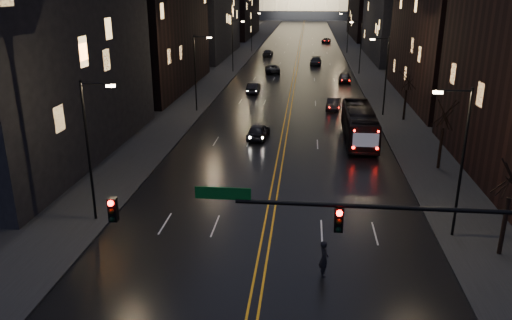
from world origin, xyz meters
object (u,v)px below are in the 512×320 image
(traffic_signal, at_px, (401,234))
(oncoming_car_a, at_px, (258,131))
(pedestrian_a, at_px, (324,259))
(receding_car_a, at_px, (333,104))
(bus, at_px, (359,124))
(oncoming_car_b, at_px, (253,88))

(traffic_signal, xyz_separation_m, oncoming_car_a, (-8.41, 29.45, -4.34))
(oncoming_car_a, height_order, pedestrian_a, pedestrian_a)
(receding_car_a, bearing_deg, pedestrian_a, -86.45)
(traffic_signal, relative_size, receding_car_a, 4.06)
(oncoming_car_a, relative_size, pedestrian_a, 2.28)
(traffic_signal, distance_m, pedestrian_a, 7.00)
(bus, relative_size, pedestrian_a, 5.93)
(receding_car_a, bearing_deg, traffic_signal, -82.53)
(oncoming_car_a, bearing_deg, oncoming_car_b, -76.42)
(oncoming_car_b, distance_m, pedestrian_a, 47.73)
(oncoming_car_b, height_order, pedestrian_a, pedestrian_a)
(receding_car_a, height_order, pedestrian_a, pedestrian_a)
(traffic_signal, distance_m, oncoming_car_b, 53.33)
(bus, bearing_deg, receding_car_a, 98.53)
(receding_car_a, relative_size, pedestrian_a, 2.17)
(traffic_signal, height_order, receding_car_a, traffic_signal)
(oncoming_car_b, bearing_deg, receding_car_a, 139.98)
(oncoming_car_a, xyz_separation_m, oncoming_car_b, (-2.91, 22.49, -0.02))
(oncoming_car_b, bearing_deg, traffic_signal, 102.64)
(bus, height_order, oncoming_car_a, bus)
(oncoming_car_b, bearing_deg, pedestrian_a, 100.82)
(oncoming_car_a, height_order, receding_car_a, oncoming_car_a)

